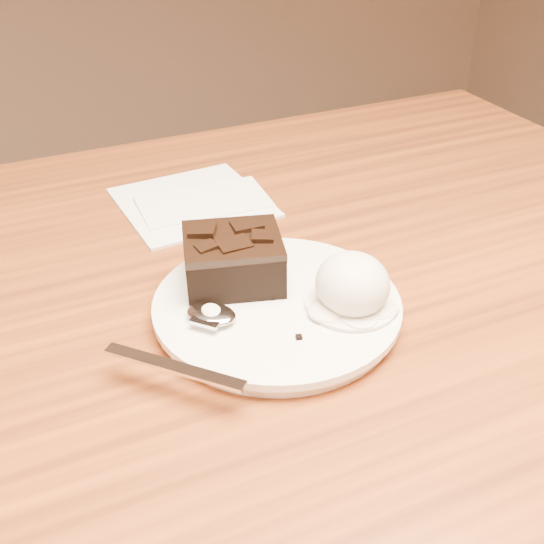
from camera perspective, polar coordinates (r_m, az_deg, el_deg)
name	(u,v)px	position (r m, az deg, el deg)	size (l,w,h in m)	color
plate	(277,309)	(0.57, 0.42, -3.13)	(0.21, 0.21, 0.02)	white
brownie	(233,262)	(0.58, -3.30, 0.83)	(0.08, 0.07, 0.04)	black
ice_cream_scoop	(352,284)	(0.55, 6.80, -1.01)	(0.06, 0.06, 0.05)	silver
melt_puddle	(351,304)	(0.57, 6.67, -2.67)	(0.08, 0.08, 0.00)	white
spoon	(211,316)	(0.55, -5.14, -3.69)	(0.03, 0.17, 0.01)	silver
napkin	(193,201)	(0.76, -6.71, 5.95)	(0.15, 0.15, 0.01)	white
crumb_a	(272,297)	(0.57, -0.03, -2.13)	(0.01, 0.01, 0.00)	black
crumb_b	(299,337)	(0.53, 2.28, -5.51)	(0.01, 0.01, 0.00)	black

